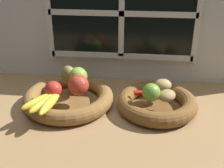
# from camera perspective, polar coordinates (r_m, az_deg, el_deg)

# --- Properties ---
(ground_plane) EXTENTS (1.40, 0.90, 0.03)m
(ground_plane) POSITION_cam_1_polar(r_m,az_deg,el_deg) (1.08, 0.51, -5.97)
(ground_plane) COLOR #9E774C
(back_wall) EXTENTS (1.40, 0.05, 0.55)m
(back_wall) POSITION_cam_1_polar(r_m,az_deg,el_deg) (1.24, 2.05, 13.09)
(back_wall) COLOR silver
(back_wall) RESTS_ON ground_plane
(fruit_bowl_left) EXTENTS (0.35, 0.35, 0.06)m
(fruit_bowl_left) POSITION_cam_1_polar(r_m,az_deg,el_deg) (1.11, -8.90, -2.86)
(fruit_bowl_left) COLOR brown
(fruit_bowl_left) RESTS_ON ground_plane
(fruit_bowl_right) EXTENTS (0.30, 0.30, 0.06)m
(fruit_bowl_right) POSITION_cam_1_polar(r_m,az_deg,el_deg) (1.08, 9.19, -3.86)
(fruit_bowl_right) COLOR brown
(fruit_bowl_right) RESTS_ON ground_plane
(apple_red_right) EXTENTS (0.08, 0.08, 0.08)m
(apple_red_right) POSITION_cam_1_polar(r_m,az_deg,el_deg) (1.04, -6.96, -0.33)
(apple_red_right) COLOR #B73828
(apple_red_right) RESTS_ON fruit_bowl_left
(apple_green_back) EXTENTS (0.08, 0.08, 0.08)m
(apple_green_back) POSITION_cam_1_polar(r_m,az_deg,el_deg) (1.12, -7.00, 1.55)
(apple_green_back) COLOR #8CAD3D
(apple_green_back) RESTS_ON fruit_bowl_left
(apple_red_front) EXTENTS (0.06, 0.06, 0.06)m
(apple_red_front) POSITION_cam_1_polar(r_m,az_deg,el_deg) (1.04, -11.97, -1.14)
(apple_red_front) COLOR red
(apple_red_front) RESTS_ON fruit_bowl_left
(pear_brown) EXTENTS (0.08, 0.08, 0.08)m
(pear_brown) POSITION_cam_1_polar(r_m,az_deg,el_deg) (1.14, -8.95, 1.87)
(pear_brown) COLOR olive
(pear_brown) RESTS_ON fruit_bowl_left
(banana_bunch_front) EXTENTS (0.12, 0.18, 0.03)m
(banana_bunch_front) POSITION_cam_1_polar(r_m,az_deg,el_deg) (1.00, -13.41, -3.44)
(banana_bunch_front) COLOR yellow
(banana_bunch_front) RESTS_ON fruit_bowl_left
(potato_back) EXTENTS (0.08, 0.07, 0.05)m
(potato_back) POSITION_cam_1_polar(r_m,az_deg,el_deg) (1.09, 10.37, -0.24)
(potato_back) COLOR tan
(potato_back) RESTS_ON fruit_bowl_right
(potato_small) EXTENTS (0.09, 0.09, 0.04)m
(potato_small) POSITION_cam_1_polar(r_m,az_deg,el_deg) (1.02, 11.23, -2.34)
(potato_small) COLOR #A38451
(potato_small) RESTS_ON fruit_bowl_right
(lime_near) EXTENTS (0.07, 0.07, 0.07)m
(lime_near) POSITION_cam_1_polar(r_m,az_deg,el_deg) (1.01, 8.05, -1.71)
(lime_near) COLOR #6B9E33
(lime_near) RESTS_ON fruit_bowl_right
(chili_pepper) EXTENTS (0.15, 0.06, 0.02)m
(chili_pepper) POSITION_cam_1_polar(r_m,az_deg,el_deg) (1.06, 8.46, -1.60)
(chili_pepper) COLOR red
(chili_pepper) RESTS_ON fruit_bowl_right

